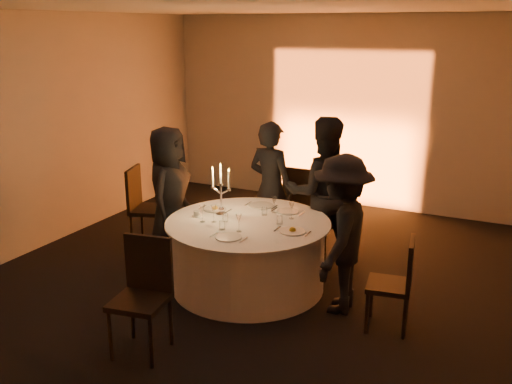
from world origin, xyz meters
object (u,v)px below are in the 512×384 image
at_px(banquet_table, 248,254).
at_px(coffee_cup, 197,214).
at_px(guest_left, 169,194).
at_px(chair_front, 144,288).
at_px(guest_back_right, 323,193).
at_px(guest_right, 342,234).
at_px(candelabra, 221,197).
at_px(chair_right, 397,279).
at_px(chair_left, 144,202).
at_px(chair_back_left, 301,199).
at_px(chair_back_right, 339,218).
at_px(guest_back_left, 271,188).

bearing_deg(banquet_table, coffee_cup, -170.64).
bearing_deg(coffee_cup, guest_left, 148.01).
height_order(chair_front, guest_back_right, guest_back_right).
relative_size(guest_right, candelabra, 2.70).
height_order(chair_right, guest_left, guest_left).
bearing_deg(guest_left, chair_front, -166.03).
distance_m(guest_right, candelabra, 1.45).
xyz_separation_m(banquet_table, chair_right, (1.69, -0.22, 0.13)).
bearing_deg(coffee_cup, chair_right, -3.04).
relative_size(banquet_table, coffee_cup, 16.36).
xyz_separation_m(chair_left, chair_back_left, (1.75, 1.15, -0.03)).
height_order(chair_back_right, candelabra, candelabra).
xyz_separation_m(guest_left, coffee_cup, (0.64, -0.40, -0.04)).
distance_m(chair_back_right, guest_back_right, 0.52).
xyz_separation_m(chair_left, chair_right, (3.45, -0.71, -0.09)).
xyz_separation_m(chair_back_left, guest_back_left, (-0.19, -0.60, 0.27)).
bearing_deg(chair_back_left, guest_back_left, 73.18).
height_order(coffee_cup, candelabra, candelabra).
bearing_deg(guest_left, guest_right, -112.75).
bearing_deg(candelabra, guest_right, -4.73).
relative_size(chair_back_left, coffee_cup, 9.28).
distance_m(chair_back_right, chair_front, 2.93).
bearing_deg(chair_right, chair_back_right, -152.50).
relative_size(chair_left, chair_back_right, 1.17).
bearing_deg(chair_right, candelabra, -105.82).
bearing_deg(guest_back_left, guest_back_right, -176.91).
xyz_separation_m(chair_back_left, guest_right, (1.09, -1.70, 0.24)).
relative_size(chair_left, guest_right, 0.66).
relative_size(chair_right, chair_front, 0.89).
bearing_deg(chair_front, chair_right, 25.18).
distance_m(banquet_table, chair_right, 1.70).
bearing_deg(guest_right, banquet_table, -96.26).
bearing_deg(guest_back_right, guest_left, -8.66).
bearing_deg(chair_back_right, guest_left, 2.72).
height_order(chair_front, guest_back_left, guest_back_left).
bearing_deg(chair_back_right, guest_back_left, -10.12).
relative_size(chair_left, coffee_cup, 9.72).
bearing_deg(chair_front, chair_left, 117.80).
distance_m(guest_back_left, guest_back_right, 0.73).
distance_m(guest_left, guest_back_left, 1.27).
relative_size(chair_left, chair_front, 1.03).
bearing_deg(guest_back_right, banquet_table, 32.43).
xyz_separation_m(chair_back_right, chair_right, (1.05, -1.47, 0.01)).
xyz_separation_m(guest_left, guest_right, (2.30, -0.36, -0.02)).
distance_m(banquet_table, guest_back_right, 1.20).
height_order(chair_back_right, guest_back_right, guest_back_right).
distance_m(chair_front, candelabra, 1.64).
xyz_separation_m(chair_right, guest_left, (-2.92, 0.52, 0.32)).
bearing_deg(guest_right, chair_front, -45.37).
height_order(banquet_table, chair_front, chair_front).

